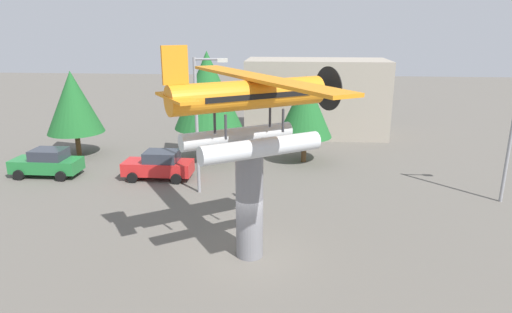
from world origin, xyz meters
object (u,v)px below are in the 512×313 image
streetlight_primary (200,116)px  tree_center_back (305,107)px  display_pedestal (249,204)px  storefront_building (316,97)px  tree_west (73,102)px  floatplane_monument (252,107)px  car_near_green (47,163)px  tree_east (208,90)px  car_mid_red (159,165)px

streetlight_primary → tree_center_back: 8.75m
display_pedestal → streetlight_primary: streetlight_primary is taller
storefront_building → tree_center_back: storefront_building is taller
streetlight_primary → tree_west: streetlight_primary is taller
display_pedestal → floatplane_monument: floatplane_monument is taller
display_pedestal → car_near_green: (-13.67, 8.94, -1.37)m
tree_east → tree_center_back: bearing=2.1°
streetlight_primary → storefront_building: streetlight_primary is taller
car_near_green → tree_east: 11.18m
tree_east → storefront_building: bearing=48.8°
floatplane_monument → tree_east: 13.89m
car_mid_red → streetlight_primary: size_ratio=0.56×
tree_center_back → tree_east: bearing=-177.9°
car_mid_red → storefront_building: (10.04, 12.94, 2.32)m
display_pedestal → tree_center_back: (2.42, 13.47, 1.62)m
streetlight_primary → tree_east: tree_east is taller
streetlight_primary → tree_center_back: size_ratio=1.27×
tree_east → tree_center_back: size_ratio=1.27×
car_mid_red → streetlight_primary: bearing=146.2°
streetlight_primary → car_near_green: bearing=169.1°
car_mid_red → tree_east: size_ratio=0.56×
floatplane_monument → tree_west: floatplane_monument is taller
floatplane_monument → storefront_building: bearing=48.0°
storefront_building → tree_west: bearing=-154.5°
floatplane_monument → tree_west: 19.68m
car_mid_red → tree_east: tree_east is taller
car_near_green → tree_west: size_ratio=0.69×
streetlight_primary → tree_center_back: streetlight_primary is taller
streetlight_primary → storefront_building: (6.90, 15.04, -1.20)m
display_pedestal → tree_east: tree_east is taller
floatplane_monument → car_mid_red: 12.37m
storefront_building → tree_east: (-7.69, -8.77, 1.74)m
car_near_green → car_mid_red: (7.14, 0.13, 0.00)m
streetlight_primary → tree_west: bearing=147.7°
tree_center_back → tree_west: bearing=179.4°
display_pedestal → streetlight_primary: (-3.39, 6.96, 2.15)m
tree_west → tree_east: bearing=-2.5°
streetlight_primary → tree_west: (-10.57, 6.69, -0.49)m
display_pedestal → car_near_green: display_pedestal is taller
tree_east → tree_center_back: tree_east is taller
car_near_green → tree_west: (-0.29, 4.71, 3.03)m
tree_center_back → streetlight_primary: bearing=-131.8°
tree_east → tree_west: bearing=177.5°
car_near_green → tree_west: tree_west is taller
car_mid_red → tree_center_back: size_ratio=0.71×
floatplane_monument → tree_west: bearing=102.8°
floatplane_monument → tree_east: size_ratio=1.23×
streetlight_primary → tree_east: (-0.78, 6.27, 0.54)m
floatplane_monument → tree_center_back: size_ratio=1.56×
floatplane_monument → car_mid_red: size_ratio=2.22×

